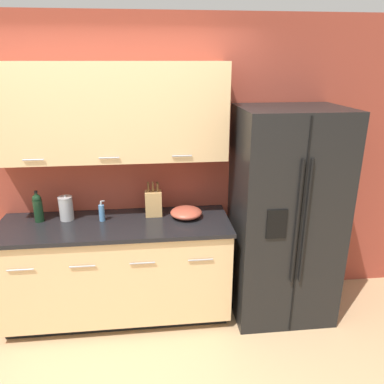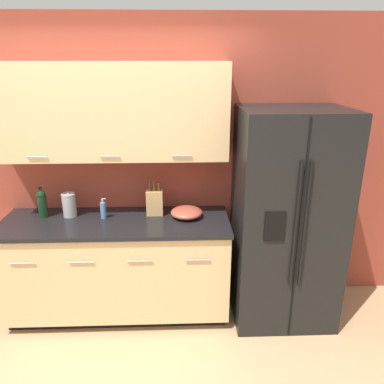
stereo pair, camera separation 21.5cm
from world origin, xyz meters
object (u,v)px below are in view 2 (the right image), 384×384
refrigerator (286,219)px  wine_bottle (42,203)px  soap_dispenser (103,210)px  steel_canister (69,205)px  mixing_bowl (187,212)px  knife_block (155,202)px

refrigerator → wine_bottle: refrigerator is taller
refrigerator → soap_dispenser: 1.58m
wine_bottle → refrigerator: bearing=-4.0°
soap_dispenser → steel_canister: bearing=169.2°
wine_bottle → soap_dispenser: size_ratio=1.49×
wine_bottle → steel_canister: (0.23, 0.01, -0.02)m
mixing_bowl → wine_bottle: bearing=177.5°
wine_bottle → soap_dispenser: (0.53, -0.05, -0.05)m
wine_bottle → steel_canister: wine_bottle is taller
refrigerator → steel_canister: size_ratio=8.39×
soap_dispenser → mixing_bowl: (0.72, -0.01, -0.03)m
soap_dispenser → steel_canister: (-0.30, 0.06, 0.03)m
refrigerator → knife_block: refrigerator is taller
soap_dispenser → steel_canister: 0.31m
refrigerator → knife_block: (-1.13, 0.17, 0.11)m
knife_block → mixing_bowl: size_ratio=1.15×
soap_dispenser → wine_bottle: bearing=174.9°
steel_canister → mixing_bowl: size_ratio=0.81×
steel_canister → knife_block: bearing=0.8°
wine_bottle → mixing_bowl: wine_bottle is taller
refrigerator → soap_dispenser: refrigerator is taller
knife_block → mixing_bowl: (0.28, -0.07, -0.07)m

